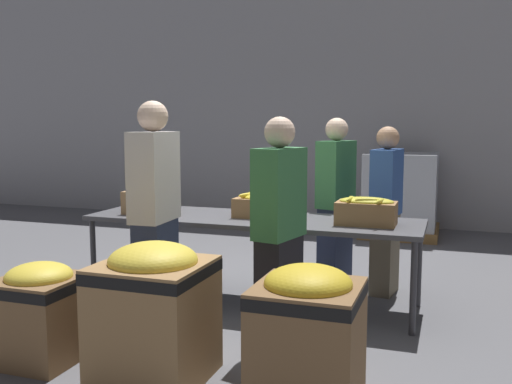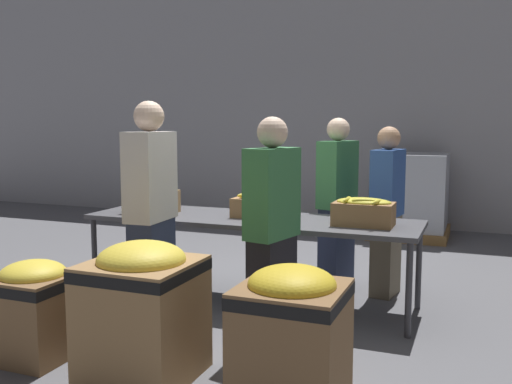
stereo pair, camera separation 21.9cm
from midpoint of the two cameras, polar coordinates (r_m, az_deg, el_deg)
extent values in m
plane|color=slate|center=(5.19, 0.73, -10.93)|extent=(30.00, 30.00, 0.00)
cube|color=#A8A8AD|center=(9.10, 10.52, 9.37)|extent=(16.00, 0.08, 4.00)
cube|color=#4C4C51|center=(5.02, 0.75, -2.78)|extent=(2.93, 0.84, 0.04)
cylinder|color=#38383D|center=(5.44, -14.72, -6.36)|extent=(0.05, 0.05, 0.73)
cylinder|color=#38383D|center=(4.45, 16.42, -9.40)|extent=(0.05, 0.05, 0.73)
cylinder|color=#38383D|center=(6.03, -10.65, -4.97)|extent=(0.05, 0.05, 0.73)
cylinder|color=#38383D|center=(5.15, 17.15, -7.21)|extent=(0.05, 0.05, 0.73)
cube|color=tan|center=(5.33, -9.27, -0.95)|extent=(0.44, 0.31, 0.21)
ellipsoid|color=yellow|center=(5.32, -9.29, 0.24)|extent=(0.38, 0.26, 0.10)
ellipsoid|color=yellow|center=(5.37, -9.62, 0.69)|extent=(0.09, 0.16, 0.04)
ellipsoid|color=yellow|center=(5.29, -8.82, 0.53)|extent=(0.15, 0.16, 0.04)
ellipsoid|color=yellow|center=(5.25, -8.18, 0.64)|extent=(0.17, 0.07, 0.05)
cube|color=olive|center=(5.02, 1.59, -1.56)|extent=(0.44, 0.30, 0.17)
ellipsoid|color=yellow|center=(5.01, 1.59, -0.54)|extent=(0.36, 0.26, 0.07)
ellipsoid|color=yellow|center=(5.06, 0.72, -0.24)|extent=(0.16, 0.20, 0.05)
ellipsoid|color=yellow|center=(5.05, 2.13, -0.18)|extent=(0.07, 0.15, 0.05)
ellipsoid|color=yellow|center=(4.99, 0.24, -0.30)|extent=(0.15, 0.18, 0.05)
cube|color=olive|center=(4.70, 12.02, -2.18)|extent=(0.48, 0.29, 0.19)
ellipsoid|color=gold|center=(4.69, 12.05, -0.98)|extent=(0.44, 0.24, 0.07)
ellipsoid|color=gold|center=(4.61, 12.18, -0.87)|extent=(0.21, 0.08, 0.05)
ellipsoid|color=gold|center=(4.72, 10.70, -0.71)|extent=(0.13, 0.20, 0.05)
ellipsoid|color=gold|center=(4.65, 10.48, -0.74)|extent=(0.06, 0.19, 0.04)
ellipsoid|color=gold|center=(4.59, 13.36, -0.97)|extent=(0.08, 0.22, 0.04)
cube|color=#6B604C|center=(5.47, 13.97, -6.19)|extent=(0.24, 0.38, 0.74)
cube|color=#2D5199|center=(5.36, 14.18, 0.87)|extent=(0.27, 0.44, 0.61)
sphere|color=tan|center=(5.34, 14.31, 5.26)|extent=(0.21, 0.21, 0.21)
cube|color=#2D3856|center=(4.62, -8.98, -7.89)|extent=(0.24, 0.41, 0.84)
cube|color=silver|center=(4.49, -9.16, 1.57)|extent=(0.26, 0.48, 0.69)
sphere|color=beige|center=(4.47, -9.27, 7.49)|extent=(0.24, 0.24, 0.24)
cube|color=#2D3856|center=(5.66, 9.14, -5.43)|extent=(0.30, 0.41, 0.78)
cube|color=#387A47|center=(5.56, 9.28, 1.75)|extent=(0.33, 0.48, 0.64)
sphere|color=beige|center=(5.54, 9.37, 6.20)|extent=(0.22, 0.22, 0.22)
cube|color=black|center=(4.19, 3.11, -9.79)|extent=(0.28, 0.41, 0.78)
cube|color=#387A47|center=(4.04, 3.18, -0.12)|extent=(0.31, 0.48, 0.64)
sphere|color=beige|center=(4.01, 3.22, 5.99)|extent=(0.22, 0.22, 0.22)
cube|color=olive|center=(4.20, -19.82, -11.61)|extent=(0.52, 0.52, 0.57)
cube|color=black|center=(4.14, -19.95, -8.57)|extent=(0.52, 0.52, 0.07)
ellipsoid|color=yellow|center=(4.12, -19.99, -7.71)|extent=(0.44, 0.44, 0.18)
cube|color=#A37A4C|center=(3.69, -9.54, -12.49)|extent=(0.64, 0.64, 0.74)
cube|color=black|center=(3.59, -9.64, -7.72)|extent=(0.65, 0.65, 0.07)
ellipsoid|color=yellow|center=(3.58, -9.66, -6.69)|extent=(0.55, 0.55, 0.23)
cube|color=olive|center=(3.33, 5.52, -15.07)|extent=(0.58, 0.58, 0.69)
cube|color=black|center=(3.23, 5.58, -10.26)|extent=(0.59, 0.59, 0.07)
ellipsoid|color=gold|center=(3.21, 5.59, -9.15)|extent=(0.49, 0.49, 0.20)
cube|color=olive|center=(8.37, 15.80, -3.87)|extent=(1.06, 1.06, 0.13)
cube|color=#B2B7C1|center=(8.28, 15.93, 0.12)|extent=(0.97, 0.97, 1.04)
camera|label=1|loc=(0.11, -88.81, 0.14)|focal=40.00mm
camera|label=2|loc=(0.11, 91.19, -0.14)|focal=40.00mm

